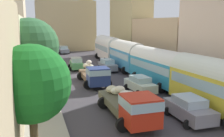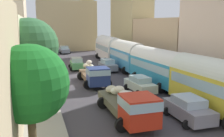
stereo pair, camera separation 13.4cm
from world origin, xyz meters
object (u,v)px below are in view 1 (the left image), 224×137
at_px(car_4, 107,65).
at_px(pedestrian_0, 33,69).
at_px(parked_bus_1, 157,65).
at_px(car_0, 76,64).
at_px(cargo_truck_1, 95,75).
at_px(pedestrian_1, 34,64).
at_px(car_2, 189,109).
at_px(parked_bus_3, 108,47).
at_px(pedestrian_2, 43,97).
at_px(pedestrian_3, 36,79).
at_px(car_3, 140,84).
at_px(parked_bus_0, 217,84).
at_px(cargo_truck_0, 130,105).
at_px(car_1, 63,50).
at_px(parked_bus_2, 126,54).

bearing_deg(car_4, pedestrian_0, -171.36).
distance_m(parked_bus_1, car_0, 13.43).
relative_size(cargo_truck_1, pedestrian_0, 3.91).
xyz_separation_m(cargo_truck_1, car_4, (3.53, 7.28, -0.35)).
bearing_deg(car_0, pedestrian_1, 174.38).
bearing_deg(cargo_truck_1, car_2, -71.67).
distance_m(parked_bus_3, pedestrian_2, 25.23).
bearing_deg(pedestrian_3, pedestrian_1, 90.64).
relative_size(pedestrian_0, pedestrian_1, 1.05).
xyz_separation_m(parked_bus_1, car_3, (-2.79, -1.98, -1.38)).
height_order(parked_bus_1, car_4, parked_bus_1).
height_order(parked_bus_0, parked_bus_1, parked_bus_0).
distance_m(parked_bus_0, cargo_truck_0, 6.47).
relative_size(parked_bus_3, cargo_truck_0, 1.32).
relative_size(parked_bus_3, car_1, 2.20).
xyz_separation_m(parked_bus_0, cargo_truck_0, (-6.35, 0.62, -1.07)).
xyz_separation_m(parked_bus_2, car_0, (-6.56, 2.64, -1.41)).
bearing_deg(parked_bus_3, parked_bus_1, -90.00).
height_order(parked_bus_1, car_3, parked_bus_1).
height_order(car_0, pedestrian_3, pedestrian_3).
distance_m(car_2, car_3, 7.43).
bearing_deg(car_2, car_0, 100.92).
bearing_deg(pedestrian_1, car_3, -56.07).
xyz_separation_m(cargo_truck_1, car_0, (-0.31, 9.74, -0.33)).
bearing_deg(parked_bus_0, car_4, 98.49).
distance_m(pedestrian_1, pedestrian_3, 9.94).
relative_size(car_0, pedestrian_3, 2.27).
bearing_deg(pedestrian_3, pedestrian_0, 92.06).
xyz_separation_m(parked_bus_1, car_1, (-6.10, 31.03, -1.36)).
distance_m(car_3, pedestrian_0, 13.67).
bearing_deg(car_1, parked_bus_2, -74.53).
height_order(parked_bus_2, car_3, parked_bus_2).
relative_size(cargo_truck_1, car_3, 1.77).
height_order(cargo_truck_1, car_0, cargo_truck_1).
bearing_deg(car_3, pedestrian_1, 123.93).
relative_size(parked_bus_2, car_0, 2.19).
distance_m(parked_bus_1, car_4, 9.68).
bearing_deg(pedestrian_2, car_4, 56.07).
xyz_separation_m(cargo_truck_0, pedestrian_0, (-6.08, 16.09, -0.12)).
bearing_deg(parked_bus_3, car_1, 115.07).
xyz_separation_m(car_0, pedestrian_0, (-5.87, -3.93, 0.23)).
bearing_deg(parked_bus_2, pedestrian_2, -131.56).
xyz_separation_m(pedestrian_1, pedestrian_2, (0.57, -16.49, 0.04)).
xyz_separation_m(car_1, pedestrian_3, (-6.14, -28.75, 0.22)).
relative_size(parked_bus_1, pedestrian_0, 4.98).
xyz_separation_m(car_2, pedestrian_0, (-9.93, 17.12, 0.23)).
distance_m(parked_bus_2, pedestrian_1, 12.82).
bearing_deg(parked_bus_3, car_3, -97.96).
distance_m(cargo_truck_1, car_1, 29.13).
bearing_deg(pedestrian_1, pedestrian_2, -88.03).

